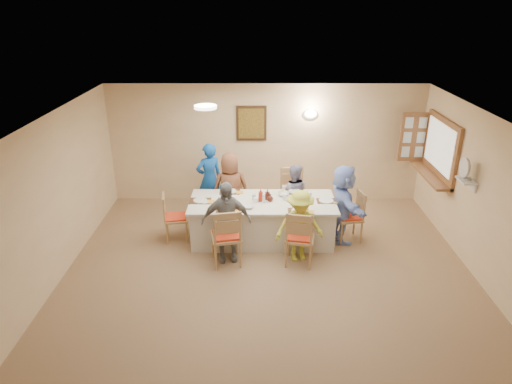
{
  "coord_description": "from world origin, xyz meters",
  "views": [
    {
      "loc": [
        -0.19,
        -5.66,
        4.04
      ],
      "look_at": [
        -0.2,
        1.4,
        1.05
      ],
      "focal_mm": 32.0,
      "sensor_mm": 36.0,
      "label": 1
    }
  ],
  "objects_px": {
    "desk_fan": "(466,172)",
    "diner_right_end": "(343,203)",
    "condiment_ketchup": "(261,195)",
    "chair_left_end": "(176,217)",
    "chair_front_right": "(300,236)",
    "diner_back_right": "(293,194)",
    "diner_front_left": "(226,222)",
    "serving_hatch": "(441,149)",
    "chair_back_right": "(293,196)",
    "chair_right_end": "(349,216)",
    "diner_back_left": "(231,189)",
    "chair_front_left": "(226,235)",
    "diner_front_right": "(300,226)",
    "chair_back_left": "(231,198)",
    "dining_table": "(262,220)",
    "caregiver": "(209,179)"
  },
  "relations": [
    {
      "from": "chair_back_right",
      "to": "diner_front_right",
      "type": "xyz_separation_m",
      "value": [
        0.0,
        -1.48,
        0.1
      ]
    },
    {
      "from": "chair_left_end",
      "to": "diner_back_left",
      "type": "xyz_separation_m",
      "value": [
        0.95,
        0.68,
        0.27
      ]
    },
    {
      "from": "chair_left_end",
      "to": "diner_back_right",
      "type": "height_order",
      "value": "diner_back_right"
    },
    {
      "from": "dining_table",
      "to": "chair_front_right",
      "type": "relative_size",
      "value": 2.62
    },
    {
      "from": "chair_front_left",
      "to": "chair_left_end",
      "type": "height_order",
      "value": "chair_front_left"
    },
    {
      "from": "chair_back_left",
      "to": "caregiver",
      "type": "height_order",
      "value": "caregiver"
    },
    {
      "from": "dining_table",
      "to": "diner_right_end",
      "type": "height_order",
      "value": "diner_right_end"
    },
    {
      "from": "dining_table",
      "to": "chair_right_end",
      "type": "relative_size",
      "value": 2.78
    },
    {
      "from": "chair_left_end",
      "to": "chair_right_end",
      "type": "relative_size",
      "value": 0.96
    },
    {
      "from": "chair_front_left",
      "to": "desk_fan",
      "type": "bearing_deg",
      "value": 171.19
    },
    {
      "from": "serving_hatch",
      "to": "diner_front_left",
      "type": "bearing_deg",
      "value": -160.14
    },
    {
      "from": "serving_hatch",
      "to": "chair_back_right",
      "type": "relative_size",
      "value": 1.45
    },
    {
      "from": "desk_fan",
      "to": "chair_left_end",
      "type": "height_order",
      "value": "desk_fan"
    },
    {
      "from": "chair_back_right",
      "to": "chair_left_end",
      "type": "height_order",
      "value": "chair_back_right"
    },
    {
      "from": "chair_left_end",
      "to": "diner_back_left",
      "type": "height_order",
      "value": "diner_back_left"
    },
    {
      "from": "diner_back_right",
      "to": "condiment_ketchup",
      "type": "height_order",
      "value": "diner_back_right"
    },
    {
      "from": "chair_front_right",
      "to": "desk_fan",
      "type": "bearing_deg",
      "value": -165.24
    },
    {
      "from": "diner_front_left",
      "to": "chair_front_left",
      "type": "bearing_deg",
      "value": -96.91
    },
    {
      "from": "chair_back_right",
      "to": "diner_front_right",
      "type": "bearing_deg",
      "value": -94.49
    },
    {
      "from": "chair_front_left",
      "to": "diner_front_right",
      "type": "xyz_separation_m",
      "value": [
        1.2,
        0.12,
        0.11
      ]
    },
    {
      "from": "desk_fan",
      "to": "dining_table",
      "type": "xyz_separation_m",
      "value": [
        -3.19,
        0.62,
        -1.17
      ]
    },
    {
      "from": "chair_back_right",
      "to": "diner_back_right",
      "type": "relative_size",
      "value": 0.86
    },
    {
      "from": "chair_front_left",
      "to": "chair_front_right",
      "type": "distance_m",
      "value": 1.2
    },
    {
      "from": "desk_fan",
      "to": "chair_right_end",
      "type": "distance_m",
      "value": 2.06
    },
    {
      "from": "chair_back_right",
      "to": "diner_front_left",
      "type": "distance_m",
      "value": 1.91
    },
    {
      "from": "dining_table",
      "to": "diner_right_end",
      "type": "xyz_separation_m",
      "value": [
        1.42,
        0.0,
        0.34
      ]
    },
    {
      "from": "desk_fan",
      "to": "diner_back_right",
      "type": "relative_size",
      "value": 0.25
    },
    {
      "from": "chair_front_left",
      "to": "condiment_ketchup",
      "type": "relative_size",
      "value": 4.36
    },
    {
      "from": "chair_back_left",
      "to": "chair_front_left",
      "type": "relative_size",
      "value": 0.9
    },
    {
      "from": "chair_right_end",
      "to": "diner_right_end",
      "type": "distance_m",
      "value": 0.28
    },
    {
      "from": "diner_front_right",
      "to": "diner_right_end",
      "type": "xyz_separation_m",
      "value": [
        0.82,
        0.68,
        0.1
      ]
    },
    {
      "from": "chair_back_right",
      "to": "diner_back_left",
      "type": "relative_size",
      "value": 0.73
    },
    {
      "from": "chair_right_end",
      "to": "diner_back_left",
      "type": "relative_size",
      "value": 0.65
    },
    {
      "from": "diner_front_left",
      "to": "caregiver",
      "type": "xyz_separation_m",
      "value": [
        -0.45,
        1.83,
        0.04
      ]
    },
    {
      "from": "diner_right_end",
      "to": "chair_back_left",
      "type": "bearing_deg",
      "value": 60.48
    },
    {
      "from": "chair_front_left",
      "to": "diner_front_right",
      "type": "bearing_deg",
      "value": 174.23
    },
    {
      "from": "chair_front_right",
      "to": "diner_right_end",
      "type": "height_order",
      "value": "diner_right_end"
    },
    {
      "from": "chair_left_end",
      "to": "diner_right_end",
      "type": "xyz_separation_m",
      "value": [
        2.97,
        0.0,
        0.27
      ]
    },
    {
      "from": "diner_front_left",
      "to": "serving_hatch",
      "type": "bearing_deg",
      "value": 12.95
    },
    {
      "from": "diner_back_left",
      "to": "diner_front_left",
      "type": "xyz_separation_m",
      "value": [
        0.0,
        -1.36,
        -0.02
      ]
    },
    {
      "from": "chair_front_right",
      "to": "diner_back_right",
      "type": "distance_m",
      "value": 1.48
    },
    {
      "from": "chair_front_right",
      "to": "chair_right_end",
      "type": "xyz_separation_m",
      "value": [
        0.95,
        0.8,
        -0.03
      ]
    },
    {
      "from": "caregiver",
      "to": "chair_right_end",
      "type": "bearing_deg",
      "value": 130.08
    },
    {
      "from": "chair_right_end",
      "to": "desk_fan",
      "type": "bearing_deg",
      "value": 60.2
    },
    {
      "from": "desk_fan",
      "to": "serving_hatch",
      "type": "bearing_deg",
      "value": 85.34
    },
    {
      "from": "dining_table",
      "to": "chair_back_right",
      "type": "distance_m",
      "value": 1.01
    },
    {
      "from": "chair_back_right",
      "to": "diner_right_end",
      "type": "xyz_separation_m",
      "value": [
        0.82,
        -0.8,
        0.2
      ]
    },
    {
      "from": "chair_back_left",
      "to": "chair_back_right",
      "type": "relative_size",
      "value": 0.89
    },
    {
      "from": "desk_fan",
      "to": "diner_right_end",
      "type": "bearing_deg",
      "value": 160.56
    },
    {
      "from": "condiment_ketchup",
      "to": "chair_left_end",
      "type": "bearing_deg",
      "value": -179.9
    }
  ]
}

